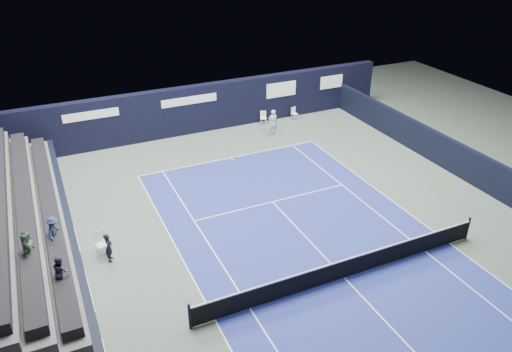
{
  "coord_description": "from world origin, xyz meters",
  "views": [
    {
      "loc": [
        -9.7,
        -12.6,
        12.99
      ],
      "look_at": [
        -0.61,
        7.04,
        1.3
      ],
      "focal_mm": 35.0,
      "sensor_mm": 36.0,
      "label": 1
    }
  ],
  "objects_px": {
    "folding_chair_back_b": "(294,112)",
    "tennis_player": "(273,122)",
    "folding_chair_back_a": "(263,115)",
    "line_judge_chair": "(101,241)",
    "tennis_net": "(345,268)"
  },
  "relations": [
    {
      "from": "folding_chair_back_b",
      "to": "tennis_player",
      "type": "height_order",
      "value": "tennis_player"
    },
    {
      "from": "folding_chair_back_a",
      "to": "line_judge_chair",
      "type": "height_order",
      "value": "line_judge_chair"
    },
    {
      "from": "tennis_net",
      "to": "tennis_player",
      "type": "relative_size",
      "value": 7.69
    },
    {
      "from": "folding_chair_back_b",
      "to": "tennis_net",
      "type": "bearing_deg",
      "value": -121.3
    },
    {
      "from": "folding_chair_back_a",
      "to": "line_judge_chair",
      "type": "bearing_deg",
      "value": -119.29
    },
    {
      "from": "line_judge_chair",
      "to": "tennis_net",
      "type": "distance_m",
      "value": 10.19
    },
    {
      "from": "line_judge_chair",
      "to": "folding_chair_back_b",
      "type": "bearing_deg",
      "value": 19.24
    },
    {
      "from": "folding_chair_back_a",
      "to": "tennis_player",
      "type": "relative_size",
      "value": 0.53
    },
    {
      "from": "folding_chair_back_a",
      "to": "tennis_player",
      "type": "xyz_separation_m",
      "value": [
        -0.24,
        -1.91,
        0.25
      ]
    },
    {
      "from": "line_judge_chair",
      "to": "tennis_player",
      "type": "bearing_deg",
      "value": 19.1
    },
    {
      "from": "line_judge_chair",
      "to": "tennis_net",
      "type": "xyz_separation_m",
      "value": [
        8.44,
        -5.7,
        -0.1
      ]
    },
    {
      "from": "folding_chair_back_b",
      "to": "tennis_net",
      "type": "distance_m",
      "value": 16.95
    },
    {
      "from": "tennis_net",
      "to": "folding_chair_back_a",
      "type": "bearing_deg",
      "value": 75.83
    },
    {
      "from": "line_judge_chair",
      "to": "folding_chair_back_a",
      "type": "bearing_deg",
      "value": 24.28
    },
    {
      "from": "folding_chair_back_a",
      "to": "folding_chair_back_b",
      "type": "bearing_deg",
      "value": 17.73
    }
  ]
}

